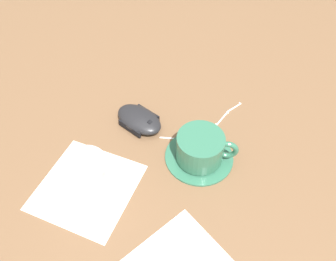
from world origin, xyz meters
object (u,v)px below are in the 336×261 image
at_px(drinking_glass, 88,177).
at_px(coffee_cup, 201,148).
at_px(saucer, 199,156).
at_px(computer_mouse, 139,119).

bearing_deg(drinking_glass, coffee_cup, 151.66).
distance_m(saucer, drinking_glass, 0.22).
distance_m(coffee_cup, computer_mouse, 0.15).
height_order(saucer, computer_mouse, computer_mouse).
xyz_separation_m(saucer, drinking_glass, (0.19, -0.10, 0.04)).
height_order(coffee_cup, drinking_glass, drinking_glass).
xyz_separation_m(saucer, coffee_cup, (0.00, 0.00, 0.03)).
bearing_deg(saucer, computer_mouse, -83.15).
bearing_deg(drinking_glass, saucer, 152.74).
distance_m(saucer, coffee_cup, 0.03).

